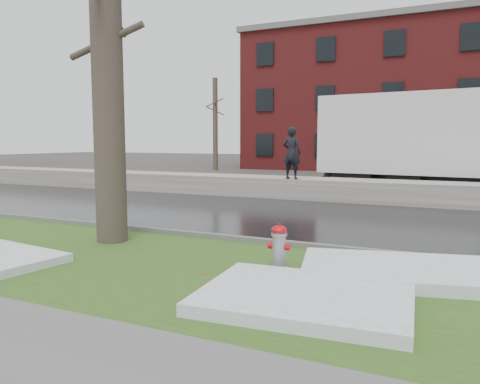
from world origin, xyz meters
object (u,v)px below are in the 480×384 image
at_px(fire_hydrant, 279,245).
at_px(box_truck, 437,142).
at_px(worker, 292,153).
at_px(tree, 107,45).

distance_m(fire_hydrant, box_truck, 12.61).
xyz_separation_m(fire_hydrant, worker, (-2.86, 8.81, 1.23)).
bearing_deg(worker, box_truck, -135.06).
relative_size(box_truck, worker, 6.37).
height_order(tree, box_truck, tree).
bearing_deg(worker, fire_hydrant, 114.50).
bearing_deg(tree, box_truck, 64.83).
xyz_separation_m(box_truck, worker, (-4.52, -3.59, -0.38)).
distance_m(box_truck, worker, 5.79).
relative_size(fire_hydrant, tree, 0.10).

